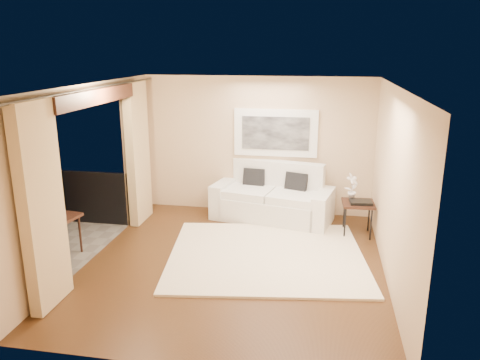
% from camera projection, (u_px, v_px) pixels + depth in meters
% --- Properties ---
extents(floor, '(5.00, 5.00, 0.00)m').
position_uv_depth(floor, '(234.00, 263.00, 7.22)').
color(floor, '#4E2F17').
rests_on(floor, ground).
extents(room_shell, '(5.00, 6.40, 5.00)m').
position_uv_depth(room_shell, '(92.00, 96.00, 6.89)').
color(room_shell, white).
rests_on(room_shell, ground).
extents(balcony, '(1.81, 2.60, 1.17)m').
position_uv_depth(balcony, '(38.00, 238.00, 7.73)').
color(balcony, '#605B56').
rests_on(balcony, ground).
extents(curtains, '(0.16, 4.80, 2.64)m').
position_uv_depth(curtains, '(100.00, 174.00, 7.21)').
color(curtains, '#D4B682').
rests_on(curtains, ground).
extents(artwork, '(1.62, 0.07, 0.92)m').
position_uv_depth(artwork, '(276.00, 133.00, 9.05)').
color(artwork, white).
rests_on(artwork, room_shell).
extents(rug, '(3.39, 3.05, 0.04)m').
position_uv_depth(rug, '(266.00, 255.00, 7.46)').
color(rug, '#FFEECD').
rests_on(rug, floor).
extents(sofa, '(2.40, 1.41, 1.08)m').
position_uv_depth(sofa, '(273.00, 199.00, 9.04)').
color(sofa, white).
rests_on(sofa, floor).
extents(side_table, '(0.57, 0.57, 0.60)m').
position_uv_depth(side_table, '(358.00, 206.00, 8.21)').
color(side_table, black).
rests_on(side_table, floor).
extents(tray, '(0.40, 0.31, 0.05)m').
position_uv_depth(tray, '(361.00, 202.00, 8.13)').
color(tray, black).
rests_on(tray, side_table).
extents(orchid, '(0.30, 0.30, 0.48)m').
position_uv_depth(orchid, '(352.00, 187.00, 8.29)').
color(orchid, white).
rests_on(orchid, side_table).
extents(bistro_table, '(0.66, 0.66, 0.68)m').
position_uv_depth(bistro_table, '(57.00, 222.00, 7.29)').
color(bistro_table, black).
rests_on(bistro_table, balcony).
extents(balcony_chair_far, '(0.52, 0.53, 0.97)m').
position_uv_depth(balcony_chair_far, '(40.00, 207.00, 8.08)').
color(balcony_chair_far, black).
rests_on(balcony_chair_far, balcony).
extents(balcony_chair_near, '(0.43, 0.43, 0.90)m').
position_uv_depth(balcony_chair_near, '(19.00, 237.00, 6.91)').
color(balcony_chair_near, black).
rests_on(balcony_chair_near, balcony).
extents(ice_bucket, '(0.18, 0.18, 0.20)m').
position_uv_depth(ice_bucket, '(49.00, 208.00, 7.35)').
color(ice_bucket, silver).
rests_on(ice_bucket, bistro_table).
extents(candle, '(0.06, 0.06, 0.07)m').
position_uv_depth(candle, '(62.00, 212.00, 7.38)').
color(candle, red).
rests_on(candle, bistro_table).
extents(vase, '(0.04, 0.04, 0.18)m').
position_uv_depth(vase, '(46.00, 216.00, 7.05)').
color(vase, silver).
rests_on(vase, bistro_table).
extents(glass_a, '(0.06, 0.06, 0.12)m').
position_uv_depth(glass_a, '(63.00, 215.00, 7.14)').
color(glass_a, white).
rests_on(glass_a, bistro_table).
extents(glass_b, '(0.06, 0.06, 0.12)m').
position_uv_depth(glass_b, '(64.00, 214.00, 7.22)').
color(glass_b, silver).
rests_on(glass_b, bistro_table).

